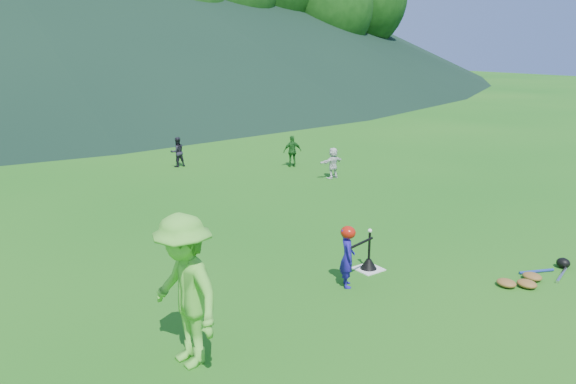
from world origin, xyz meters
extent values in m
plane|color=#165C15|center=(0.00, 0.00, 0.00)|extent=(120.00, 120.00, 0.00)
cube|color=silver|center=(0.00, 0.00, 0.01)|extent=(0.45, 0.45, 0.02)
sphere|color=white|center=(0.00, 0.00, 0.74)|extent=(0.08, 0.08, 0.08)
imported|color=#201697|center=(-0.79, -0.30, 0.51)|extent=(0.41, 0.45, 1.03)
imported|color=#5DBE37|center=(-3.98, -0.87, 0.99)|extent=(0.83, 1.34, 1.98)
imported|color=black|center=(0.86, 9.92, 0.49)|extent=(0.49, 0.38, 0.98)
imported|color=#1A581C|center=(3.91, 7.73, 0.51)|extent=(0.65, 0.43, 1.03)
imported|color=white|center=(3.96, 5.74, 0.47)|extent=(0.89, 0.35, 0.93)
cone|color=black|center=(0.00, 0.00, 0.11)|extent=(0.30, 0.30, 0.18)
cylinder|color=black|center=(0.00, 0.00, 0.45)|extent=(0.04, 0.04, 0.50)
ellipsoid|color=#AC180B|center=(-0.79, -0.30, 0.95)|extent=(0.24, 0.26, 0.22)
cylinder|color=black|center=(-0.49, -0.30, 0.70)|extent=(0.62, 0.15, 0.07)
ellipsoid|color=olive|center=(1.63, -2.10, 0.06)|extent=(0.28, 0.34, 0.13)
ellipsoid|color=olive|center=(1.98, -1.98, 0.06)|extent=(0.28, 0.34, 0.13)
ellipsoid|color=olive|center=(1.38, -1.88, 0.06)|extent=(0.28, 0.34, 0.13)
cylinder|color=silver|center=(2.53, -2.20, 0.03)|extent=(0.70, 0.28, 0.06)
cylinder|color=#263FA5|center=(2.33, -1.85, 0.03)|extent=(0.65, 0.31, 0.05)
ellipsoid|color=black|center=(2.93, -2.00, 0.09)|extent=(0.22, 0.24, 0.19)
cube|color=gray|center=(0.00, 28.00, 0.60)|extent=(70.00, 0.03, 1.20)
cube|color=yellow|center=(0.00, 28.00, 1.24)|extent=(70.00, 0.08, 0.08)
cylinder|color=gray|center=(0.00, 28.00, 0.60)|extent=(0.07, 0.07, 1.30)
cylinder|color=gray|center=(35.00, 28.00, 0.60)|extent=(0.07, 0.07, 1.30)
cylinder|color=#382314|center=(1.60, 33.50, 1.91)|extent=(0.56, 0.56, 3.81)
cylinder|color=#382314|center=(6.40, 35.00, 2.20)|extent=(0.56, 0.56, 4.41)
cylinder|color=#382314|center=(11.20, 32.00, 1.63)|extent=(0.56, 0.56, 3.25)
ellipsoid|color=#164711|center=(11.20, 32.00, 6.79)|extent=(7.07, 7.07, 8.13)
cylinder|color=#382314|center=(16.00, 33.50, 1.92)|extent=(0.56, 0.56, 3.85)
cylinder|color=#382314|center=(20.80, 35.00, 2.22)|extent=(0.56, 0.56, 4.44)
cylinder|color=#382314|center=(25.60, 32.00, 1.64)|extent=(0.56, 0.56, 3.29)
ellipsoid|color=#164711|center=(25.60, 32.00, 6.86)|extent=(7.14, 7.14, 8.22)
cylinder|color=#382314|center=(30.40, 33.50, 1.94)|extent=(0.56, 0.56, 3.88)
camera|label=1|loc=(-6.65, -6.81, 3.99)|focal=35.00mm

